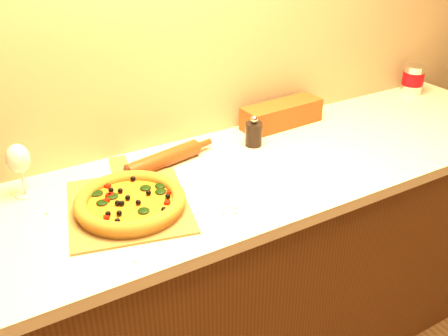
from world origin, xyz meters
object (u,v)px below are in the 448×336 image
pizza_peel (128,203)px  pepper_grinder (254,133)px  coffee_canister (413,79)px  wine_glass (18,160)px  pizza (130,202)px  rolling_pin (164,159)px

pizza_peel → pepper_grinder: (0.56, 0.15, 0.05)m
pepper_grinder → coffee_canister: size_ratio=0.89×
pepper_grinder → wine_glass: 0.82m
pizza_peel → wine_glass: (-0.26, 0.22, 0.12)m
pepper_grinder → wine_glass: bearing=175.5°
pizza → rolling_pin: 0.28m
rolling_pin → wine_glass: bearing=173.8°
pepper_grinder → wine_glass: size_ratio=0.68×
pizza_peel → coffee_canister: bearing=23.0°
coffee_canister → wine_glass: bearing=-179.1°
pepper_grinder → rolling_pin: pepper_grinder is taller
pizza → coffee_canister: (1.53, 0.28, 0.04)m
pizza → pizza_peel: bearing=83.9°
rolling_pin → pepper_grinder: bearing=-2.4°
coffee_canister → pizza: bearing=-169.6°
rolling_pin → coffee_canister: 1.33m
pizza_peel → pepper_grinder: pepper_grinder is taller
pizza_peel → pizza: 0.04m
coffee_canister → wine_glass: (-1.78, -0.03, 0.06)m
pizza_peel → rolling_pin: size_ratio=1.34×
wine_glass → pizza: bearing=-44.7°
rolling_pin → pizza: bearing=-134.7°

